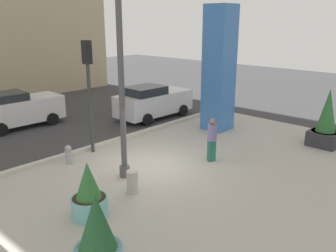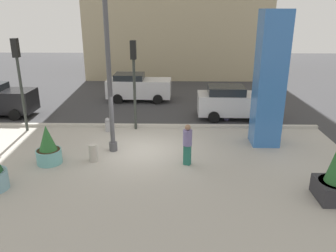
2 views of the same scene
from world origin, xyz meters
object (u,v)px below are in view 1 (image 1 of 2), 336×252
potted_plant_by_pillar (98,241)px  pedestrian_on_sidewalk (212,138)px  concrete_bollard (132,182)px  car_curb_east (17,109)px  lamp_post (121,71)px  car_passing_lane (153,102)px  traffic_light_far_side (88,79)px  potted_plant_curbside (89,195)px  pedestrian_by_curb (151,104)px  fire_hydrant (69,155)px  art_pillar_blue (219,69)px  potted_plant_near_right (326,123)px

potted_plant_by_pillar → pedestrian_on_sidewalk: 7.20m
concrete_bollard → car_curb_east: size_ratio=0.17×
lamp_post → potted_plant_by_pillar: bearing=-136.3°
car_passing_lane → traffic_light_far_side: bearing=-159.9°
potted_plant_curbside → pedestrian_by_curb: size_ratio=0.99×
concrete_bollard → pedestrian_on_sidewalk: pedestrian_on_sidewalk is taller
potted_plant_by_pillar → concrete_bollard: 3.86m
potted_plant_curbside → concrete_bollard: 1.81m
lamp_post → traffic_light_far_side: 3.01m
potted_plant_by_pillar → car_passing_lane: bearing=40.3°
potted_plant_by_pillar → pedestrian_on_sidewalk: bearing=17.1°
lamp_post → fire_hydrant: size_ratio=10.13×
fire_hydrant → pedestrian_on_sidewalk: bearing=-43.9°
pedestrian_on_sidewalk → car_curb_east: bearing=106.8°
fire_hydrant → traffic_light_far_side: traffic_light_far_side is taller
art_pillar_blue → potted_plant_by_pillar: bearing=-157.0°
art_pillar_blue → potted_plant_near_right: art_pillar_blue is taller
potted_plant_by_pillar → lamp_post: bearing=43.7°
potted_plant_curbside → pedestrian_on_sidewalk: 5.64m
car_passing_lane → pedestrian_on_sidewalk: bearing=-115.5°
traffic_light_far_side → pedestrian_on_sidewalk: bearing=-58.8°
pedestrian_by_curb → car_passing_lane: bearing=38.0°
concrete_bollard → car_curb_east: bearing=85.0°
potted_plant_near_right → concrete_bollard: bearing=162.3°
potted_plant_curbside → art_pillar_blue: bearing=14.2°
car_passing_lane → pedestrian_on_sidewalk: car_passing_lane is taller
lamp_post → potted_plant_curbside: size_ratio=4.63×
art_pillar_blue → car_passing_lane: 4.45m
lamp_post → pedestrian_on_sidewalk: (3.24, -1.36, -2.75)m
pedestrian_on_sidewalk → pedestrian_by_curb: pedestrian_on_sidewalk is taller
potted_plant_near_right → pedestrian_on_sidewalk: (-4.83, 2.53, -0.07)m
car_curb_east → pedestrian_on_sidewalk: 10.44m
potted_plant_curbside → car_passing_lane: (8.61, 6.23, 0.25)m
lamp_post → pedestrian_on_sidewalk: size_ratio=4.40×
potted_plant_by_pillar → potted_plant_near_right: size_ratio=0.77×
fire_hydrant → pedestrian_by_curb: bearing=17.7°
concrete_bollard → potted_plant_near_right: bearing=-17.7°
car_passing_lane → car_curb_east: (-5.99, 3.75, 0.01)m
car_passing_lane → pedestrian_by_curb: bearing=-142.0°
art_pillar_blue → pedestrian_on_sidewalk: (-3.67, -2.37, -2.04)m
potted_plant_by_pillar → potted_plant_near_right: bearing=-2.0°
traffic_light_far_side → car_passing_lane: 6.27m
traffic_light_far_side → art_pillar_blue: bearing=-16.5°
concrete_bollard → car_curb_east: 9.81m
car_curb_east → pedestrian_by_curb: (5.47, -4.16, -0.01)m
car_curb_east → potted_plant_curbside: bearing=-104.7°
lamp_post → potted_plant_by_pillar: 5.80m
lamp_post → potted_plant_near_right: lamp_post is taller
lamp_post → pedestrian_on_sidewalk: lamp_post is taller
potted_plant_curbside → traffic_light_far_side: 5.73m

